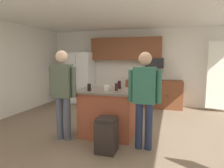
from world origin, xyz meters
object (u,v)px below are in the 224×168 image
Objects in this scene: microwave_over_range at (155,63)px; trash_bin at (106,135)px; glass_dark_ale at (89,87)px; kitchen_island at (108,112)px; glass_stout_tall at (116,87)px; tumbler_amber at (119,85)px; person_host_foreground at (63,89)px; person_elder_center at (144,94)px; refrigerator at (81,78)px; mug_blue_stoneware at (106,88)px; mug_ceramic_white at (88,87)px.

microwave_over_range reaches higher than trash_bin.
kitchen_island is at bearing 38.09° from glass_dark_ale.
tumbler_amber is at bearing 92.50° from glass_stout_tall.
person_host_foreground is at bearing -114.64° from microwave_over_range.
person_host_foreground is at bearing -159.05° from glass_stout_tall.
person_host_foreground reaches higher than person_elder_center.
person_elder_center is 2.81× the size of trash_bin.
refrigerator is 1.52× the size of kitchen_island.
mug_blue_stoneware is 0.79× the size of tumbler_amber.
tumbler_amber reaches higher than kitchen_island.
tumbler_amber is at bearing 91.03° from trash_bin.
mug_ceramic_white is 1.18m from trash_bin.
microwave_over_range reaches higher than mug_ceramic_white.
person_host_foreground is at bearing -149.37° from kitchen_island.
mug_ceramic_white is at bearing 9.79° from person_elder_center.
refrigerator is 3.31m from glass_dark_ale.
refrigerator is 2.66m from microwave_over_range.
trash_bin is (0.21, -0.73, -0.19)m from kitchen_island.
microwave_over_range is at bearing 75.61° from kitchen_island.
kitchen_island is (1.89, -2.67, -0.42)m from refrigerator.
kitchen_island is 0.54m from mug_blue_stoneware.
kitchen_island is 0.60m from glass_stout_tall.
mug_ceramic_white is at bearing -176.39° from kitchen_island.
microwave_over_range reaches higher than kitchen_island.
glass_dark_ale is at bearing 136.89° from trash_bin.
glass_dark_ale is 0.23× the size of trash_bin.
kitchen_island is 0.68× the size of person_host_foreground.
microwave_over_range reaches higher than glass_dark_ale.
tumbler_amber reaches higher than mug_ceramic_white.
trash_bin is at bearing 54.79° from person_elder_center.
kitchen_island is 1.04m from person_elder_center.
tumbler_amber reaches higher than mug_blue_stoneware.
glass_stout_tall is (-0.51, -2.87, -0.41)m from microwave_over_range.
glass_stout_tall is (0.01, -0.29, -0.01)m from tumbler_amber.
refrigerator is 4.03m from trash_bin.
glass_stout_tall is (0.20, 0.02, 0.02)m from mug_blue_stoneware.
kitchen_island is 0.69× the size of person_elder_center.
refrigerator is at bearing 118.54° from mug_ceramic_white.
person_host_foreground is 1.05m from glass_stout_tall.
microwave_over_range reaches higher than glass_stout_tall.
glass_stout_tall is 0.98m from trash_bin.
tumbler_amber is at bearing -49.89° from refrigerator.
microwave_over_range is at bearing 68.05° from mug_ceramic_white.
person_elder_center is 0.69m from glass_stout_tall.
refrigerator is at bearing 124.29° from mug_blue_stoneware.
mug_blue_stoneware is at bearing -103.78° from microwave_over_range.
person_host_foreground reaches higher than glass_stout_tall.
mug_blue_stoneware is 0.94× the size of glass_dark_ale.
person_host_foreground is at bearing -155.06° from glass_dark_ale.
trash_bin is at bearing -98.21° from microwave_over_range.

